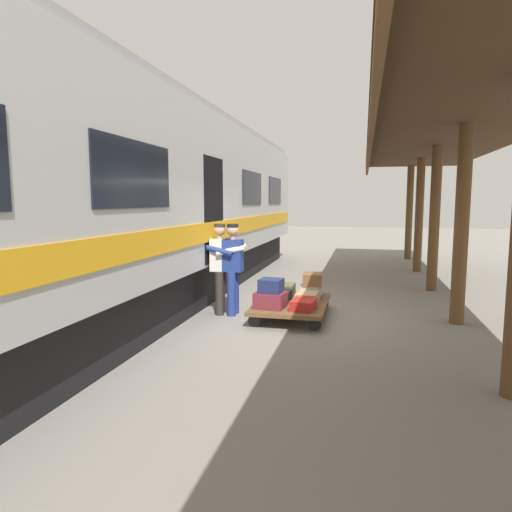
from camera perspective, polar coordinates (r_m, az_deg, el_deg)
name	(u,v)px	position (r m, az deg, el deg)	size (l,w,h in m)	color
ground_plane	(314,315)	(8.54, 7.41, -7.45)	(60.00, 60.00, 0.00)	gray
platform_canopy	(463,132)	(8.46, 24.77, 14.10)	(3.20, 19.01, 3.56)	brown
train_car	(143,204)	(9.29, -14.20, 6.40)	(3.02, 17.40, 4.00)	#B7BABF
luggage_cart	(292,304)	(8.31, 4.53, -6.10)	(1.28, 1.95, 0.28)	brown
suitcase_red_plastic	(303,305)	(7.73, 6.04, -6.16)	(0.38, 0.47, 0.17)	#AD231E
suitcase_gray_aluminum	(311,291)	(8.76, 6.95, -4.39)	(0.37, 0.54, 0.23)	#9EA0A5
suitcase_olive_duffel	(281,290)	(8.84, 3.24, -4.28)	(0.50, 0.46, 0.22)	brown
suitcase_tan_vintage	(307,298)	(8.24, 6.52, -5.26)	(0.37, 0.56, 0.19)	tan
suitcase_burgundy_valise	(270,300)	(7.81, 1.84, -5.60)	(0.50, 0.45, 0.27)	maroon
suitcase_black_hardshell	(276,296)	(8.33, 2.58, -5.10)	(0.51, 0.56, 0.19)	black
suitcase_navy_fabric	(271,286)	(7.75, 1.94, -3.78)	(0.38, 0.39, 0.23)	navy
suitcase_brown_leather	(312,279)	(8.68, 7.17, -2.95)	(0.36, 0.46, 0.23)	brown
porter_in_overalls	(232,266)	(8.36, -3.07, -1.25)	(0.68, 0.44, 1.70)	navy
porter_by_door	(221,265)	(8.43, -4.46, -1.19)	(0.71, 0.50, 1.70)	#332D28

